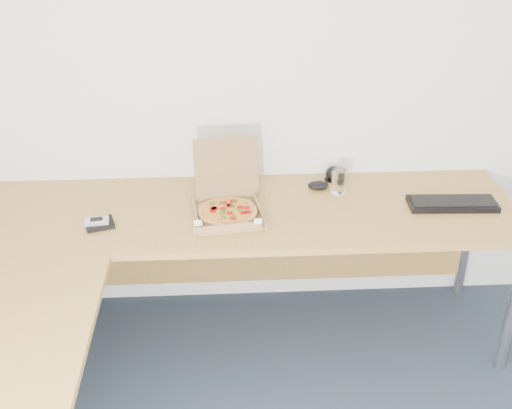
{
  "coord_description": "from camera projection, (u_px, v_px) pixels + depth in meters",
  "views": [
    {
      "loc": [
        -0.58,
        -1.14,
        2.15
      ],
      "look_at": [
        -0.45,
        1.28,
        0.82
      ],
      "focal_mm": 44.99,
      "sensor_mm": 36.0,
      "label": 1
    }
  ],
  "objects": [
    {
      "name": "room_shell",
      "position": [
        484.0,
        304.0,
        1.46
      ],
      "size": [
        3.5,
        3.5,
        2.5
      ],
      "primitive_type": null,
      "color": "white",
      "rests_on": "ground"
    },
    {
      "name": "desk",
      "position": [
        166.0,
        271.0,
        2.53
      ],
      "size": [
        2.5,
        2.2,
        0.73
      ],
      "color": "#B6833D",
      "rests_on": "ground"
    },
    {
      "name": "pizza_box",
      "position": [
        227.0,
        207.0,
        2.85
      ],
      "size": [
        0.29,
        0.34,
        0.3
      ],
      "rotation": [
        0.0,
        0.0,
        0.14
      ],
      "color": "#9D7646",
      "rests_on": "desk"
    },
    {
      "name": "drinking_glass",
      "position": [
        339.0,
        181.0,
        3.02
      ],
      "size": [
        0.07,
        0.07,
        0.12
      ],
      "primitive_type": "cylinder",
      "color": "white",
      "rests_on": "desk"
    },
    {
      "name": "keyboard",
      "position": [
        452.0,
        204.0,
        2.93
      ],
      "size": [
        0.41,
        0.16,
        0.02
      ],
      "primitive_type": "cube",
      "rotation": [
        0.0,
        0.0,
        -0.04
      ],
      "color": "black",
      "rests_on": "desk"
    },
    {
      "name": "mouse",
      "position": [
        318.0,
        185.0,
        3.08
      ],
      "size": [
        0.12,
        0.09,
        0.04
      ],
      "primitive_type": "ellipsoid",
      "rotation": [
        0.0,
        0.0,
        -0.28
      ],
      "color": "black",
      "rests_on": "desk"
    },
    {
      "name": "wallet",
      "position": [
        100.0,
        224.0,
        2.78
      ],
      "size": [
        0.14,
        0.13,
        0.02
      ],
      "primitive_type": "cube",
      "rotation": [
        0.0,
        0.0,
        0.3
      ],
      "color": "black",
      "rests_on": "desk"
    },
    {
      "name": "phone",
      "position": [
        97.0,
        221.0,
        2.76
      ],
      "size": [
        0.11,
        0.07,
        0.02
      ],
      "primitive_type": "cube",
      "rotation": [
        0.0,
        0.0,
        0.12
      ],
      "color": "#B2B5BA",
      "rests_on": "wallet"
    },
    {
      "name": "dome_speaker",
      "position": [
        333.0,
        173.0,
        3.16
      ],
      "size": [
        0.09,
        0.09,
        0.07
      ],
      "primitive_type": "ellipsoid",
      "color": "black",
      "rests_on": "desk"
    }
  ]
}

